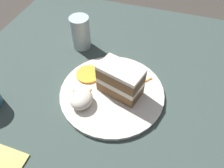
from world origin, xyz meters
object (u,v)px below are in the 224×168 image
Objects in this scene: cream_dollop at (81,99)px; drinking_glass at (81,34)px; cake_slice at (120,80)px; orange_garnish at (88,74)px; plate at (112,93)px.

cream_dollop is 0.60× the size of drinking_glass.
drinking_glass is (-0.17, -0.19, -0.01)m from cake_slice.
drinking_glass reaches higher than orange_garnish.
orange_garnish is at bearing -113.57° from plate.
drinking_glass is at bearing -149.57° from orange_garnish.
cake_slice reaches higher than plate.
plate is 2.65× the size of drinking_glass.
plate is 2.27× the size of cake_slice.
drinking_glass reaches higher than cream_dollop.
plate is 0.25m from drinking_glass.
cake_slice is 0.12m from orange_garnish.
cream_dollop is at bearing -44.91° from plate.
drinking_glass is (-0.17, -0.17, 0.04)m from plate.
cake_slice is (-0.01, 0.02, 0.05)m from plate.
drinking_glass reaches higher than plate.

